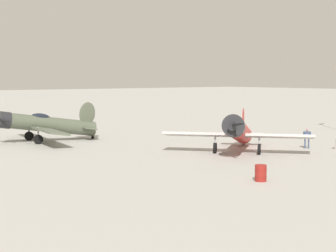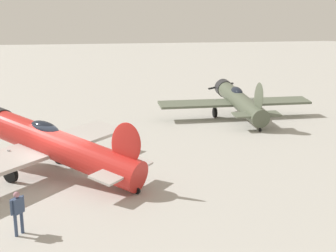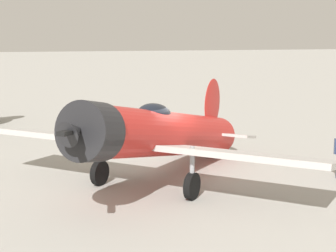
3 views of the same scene
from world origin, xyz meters
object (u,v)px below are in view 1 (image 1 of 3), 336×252
Objects in this scene: airplane_foreground at (238,131)px; fuel_drum at (261,173)px; airplane_mid_apron at (45,124)px; ground_crew_mechanic at (307,137)px.

airplane_foreground is 10.96× the size of fuel_drum.
airplane_foreground is at bearing 49.69° from fuel_drum.
airplane_foreground is at bearing 129.33° from airplane_mid_apron.
airplane_mid_apron is at bearing 91.37° from fuel_drum.
airplane_mid_apron is at bearing -100.42° from airplane_foreground.
fuel_drum is (0.59, -24.41, -1.06)m from airplane_mid_apron.
airplane_foreground is at bearing -58.90° from ground_crew_mechanic.
airplane_mid_apron is 22.28m from ground_crew_mechanic.
airplane_mid_apron reaches higher than fuel_drum.
ground_crew_mechanic is (5.74, -1.96, -0.64)m from airplane_foreground.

